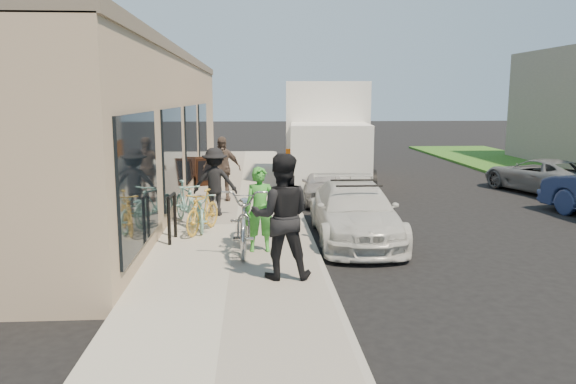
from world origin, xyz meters
name	(u,v)px	position (x,y,z in m)	size (l,w,h in m)	color
ground	(346,269)	(0.00, 0.00, 0.00)	(120.00, 120.00, 0.00)	black
sidewalk	(236,227)	(-2.00, 3.00, 0.07)	(3.00, 34.00, 0.15)	#9D9A8D
curb	(305,227)	(-0.45, 3.00, 0.07)	(0.12, 34.00, 0.13)	gray
storefront	(132,125)	(-5.24, 7.99, 2.12)	(3.60, 20.00, 4.22)	tan
bike_rack	(172,213)	(-3.20, 1.60, 0.71)	(0.10, 0.66, 0.93)	black
sandwich_board	(203,171)	(-3.19, 8.57, 0.61)	(0.70, 0.71, 0.90)	black
sedan_white	(355,212)	(0.50, 2.04, 0.59)	(1.76, 4.12, 1.22)	silver
sedan_silver	(322,184)	(0.36, 6.36, 0.52)	(1.23, 3.06, 1.04)	#9F9FA4
moving_truck	(326,139)	(0.90, 9.90, 1.52)	(3.17, 7.17, 3.43)	silver
far_car_gray	(541,175)	(7.37, 7.50, 0.54)	(1.79, 3.88, 1.08)	slate
tandem_bike	(246,217)	(-1.74, 0.92, 0.75)	(0.80, 2.30, 1.21)	#A9A9AB
woman_rider	(260,209)	(-1.48, 0.76, 0.93)	(0.57, 0.37, 1.56)	green
man_standing	(281,216)	(-1.17, -0.78, 1.13)	(0.95, 0.74, 1.96)	black
cruiser_bike_a	(186,203)	(-3.10, 3.09, 0.63)	(0.45, 1.60, 0.96)	#7BB8B0
cruiser_bike_b	(201,210)	(-2.73, 2.62, 0.56)	(0.54, 1.55, 0.81)	#7BB8B0
cruiser_bike_c	(203,211)	(-2.66, 2.30, 0.59)	(0.42, 1.47, 0.89)	gold
bystander_a	(215,182)	(-2.51, 4.00, 0.96)	(1.05, 0.60, 1.62)	black
bystander_b	(222,169)	(-2.45, 5.96, 1.03)	(1.03, 0.43, 1.75)	brown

